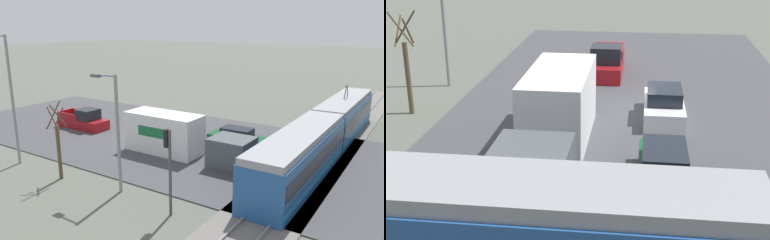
% 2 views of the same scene
% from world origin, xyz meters
% --- Properties ---
extents(ground_plane, '(320.00, 320.00, 0.00)m').
position_xyz_m(ground_plane, '(0.00, 0.00, 0.00)').
color(ground_plane, '#565B51').
extents(road_surface, '(18.03, 40.88, 0.08)m').
position_xyz_m(road_surface, '(0.00, 0.00, 0.04)').
color(road_surface, '#424247').
rests_on(road_surface, ground).
extents(rail_bed, '(73.46, 4.40, 0.22)m').
position_xyz_m(rail_bed, '(0.00, 14.88, 0.05)').
color(rail_bed, slate).
rests_on(rail_bed, ground).
extents(light_rail_tram, '(26.04, 2.77, 4.40)m').
position_xyz_m(light_rail_tram, '(-3.76, 14.88, 1.67)').
color(light_rail_tram, '#235193').
rests_on(light_rail_tram, ground).
extents(box_truck, '(2.58, 10.43, 3.08)m').
position_xyz_m(box_truck, '(2.92, 5.68, 1.50)').
color(box_truck, '#4C5156').
rests_on(box_truck, ground).
extents(pickup_truck, '(1.95, 5.29, 1.93)m').
position_xyz_m(pickup_truck, '(1.66, -6.51, 0.81)').
color(pickup_truck, maroon).
rests_on(pickup_truck, ground).
extents(sedan_car_0, '(1.80, 4.75, 1.54)m').
position_xyz_m(sedan_car_0, '(-1.44, 8.43, 0.71)').
color(sedan_car_0, '#0C4723').
rests_on(sedan_car_0, ground).
extents(sedan_car_1, '(1.87, 4.43, 1.54)m').
position_xyz_m(sedan_car_1, '(-1.64, 1.16, 0.71)').
color(sedan_car_1, silver).
rests_on(sedan_car_1, ground).
extents(traffic_light_pole, '(0.28, 0.47, 4.71)m').
position_xyz_m(traffic_light_pole, '(10.79, 10.58, 3.08)').
color(traffic_light_pole, '#47474C').
rests_on(traffic_light_pole, ground).
extents(street_tree, '(1.20, 1.00, 5.10)m').
position_xyz_m(street_tree, '(10.80, 1.73, 2.32)').
color(street_tree, brown).
rests_on(street_tree, ground).
extents(street_lamp_near_crossing, '(0.36, 1.95, 9.20)m').
position_xyz_m(street_lamp_near_crossing, '(10.63, -3.33, 5.24)').
color(street_lamp_near_crossing, gray).
rests_on(street_lamp_near_crossing, ground).
extents(street_lamp_mid_block, '(0.36, 1.95, 7.13)m').
position_xyz_m(street_lamp_mid_block, '(10.13, 6.20, 4.17)').
color(street_lamp_mid_block, gray).
rests_on(street_lamp_mid_block, ground).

